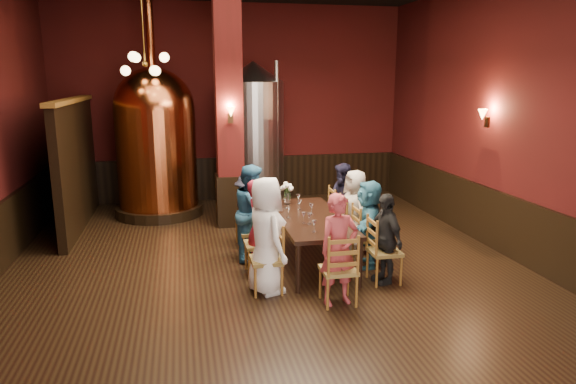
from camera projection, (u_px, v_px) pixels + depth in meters
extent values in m
plane|color=black|center=(270.00, 274.00, 7.65)|extent=(10.00, 10.00, 0.00)
cube|color=#450E0F|center=(233.00, 104.00, 11.92)|extent=(8.00, 0.02, 4.50)
cube|color=#450E0F|center=(451.00, 217.00, 2.38)|extent=(8.00, 0.02, 4.50)
cube|color=#450E0F|center=(523.00, 118.00, 7.95)|extent=(0.02, 10.00, 4.50)
cube|color=black|center=(510.00, 226.00, 8.33)|extent=(0.08, 9.90, 1.00)
cube|color=black|center=(235.00, 178.00, 12.27)|extent=(7.90, 0.08, 1.00)
cube|color=#450E0F|center=(229.00, 110.00, 9.76)|extent=(0.58, 0.58, 4.50)
cube|color=black|center=(76.00, 166.00, 9.80)|extent=(0.22, 3.50, 2.40)
cube|color=black|center=(310.00, 218.00, 8.01)|extent=(1.01, 2.41, 0.06)
cylinder|color=black|center=(298.00, 269.00, 6.92)|extent=(0.07, 0.07, 0.69)
cylinder|color=black|center=(360.00, 264.00, 7.09)|extent=(0.07, 0.07, 0.69)
cylinder|color=black|center=(270.00, 223.00, 9.10)|extent=(0.07, 0.07, 0.69)
cylinder|color=black|center=(318.00, 220.00, 9.27)|extent=(0.07, 0.07, 0.69)
imported|color=white|center=(266.00, 236.00, 6.87)|extent=(0.70, 0.89, 1.59)
imported|color=maroon|center=(259.00, 227.00, 7.53)|extent=(0.39, 0.55, 1.43)
imported|color=#2C6794|center=(253.00, 212.00, 8.15)|extent=(0.57, 0.82, 1.54)
imported|color=black|center=(248.00, 210.00, 8.82)|extent=(0.64, 0.90, 1.26)
imported|color=black|center=(385.00, 238.00, 7.23)|extent=(0.43, 0.80, 1.30)
imported|color=#2A647F|center=(369.00, 223.00, 7.87)|extent=(0.82, 1.31, 1.35)
imported|color=#BDB1A6|center=(355.00, 211.00, 8.50)|extent=(0.52, 0.73, 1.39)
imported|color=black|center=(343.00, 202.00, 9.14)|extent=(0.48, 0.73, 1.38)
imported|color=#AD3940|center=(339.00, 250.00, 6.53)|extent=(0.59, 0.44, 1.46)
cylinder|color=black|center=(160.00, 209.00, 10.96)|extent=(1.84, 1.84, 0.20)
cylinder|color=#B6552A|center=(157.00, 157.00, 10.72)|extent=(1.66, 1.66, 2.04)
sphere|color=#B6552A|center=(154.00, 108.00, 10.49)|extent=(1.63, 1.63, 1.63)
cylinder|color=#B6552A|center=(150.00, 35.00, 10.17)|extent=(0.16, 0.16, 1.33)
cylinder|color=#B2B2B7|center=(254.00, 145.00, 11.48)|extent=(1.39, 1.39, 2.76)
cone|color=#B2B2B7|center=(253.00, 71.00, 11.12)|extent=(1.33, 1.33, 0.44)
cylinder|color=#B2B2B7|center=(277.00, 134.00, 11.08)|extent=(0.09, 0.09, 3.09)
cylinder|color=white|center=(287.00, 198.00, 8.73)|extent=(0.11, 0.11, 0.20)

